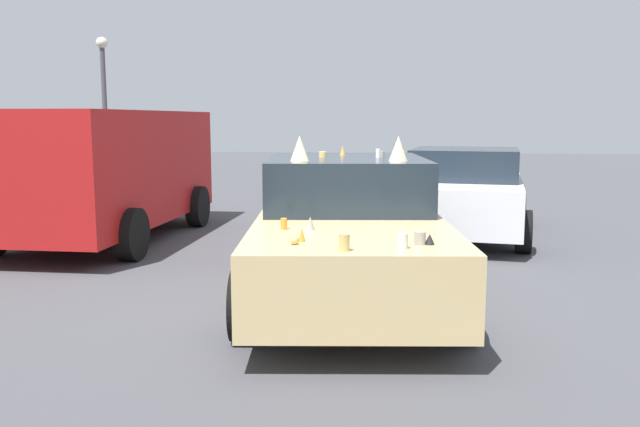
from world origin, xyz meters
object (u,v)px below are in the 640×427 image
Objects in this scene: parked_van_row_back_center at (104,168)px; lot_lamp_post at (104,99)px; parked_sedan_far_right at (465,192)px; art_car_decorated at (347,228)px.

lot_lamp_post reaches higher than parked_van_row_back_center.
parked_sedan_far_right is (0.99, -5.70, -0.43)m from parked_van_row_back_center.
art_car_decorated is 4.19m from parked_sedan_far_right.
parked_van_row_back_center is 1.10× the size of parked_sedan_far_right.
lot_lamp_post is at bearing -155.24° from parked_van_row_back_center.
parked_sedan_far_right is (3.84, -1.68, -0.02)m from art_car_decorated.
parked_van_row_back_center is 1.25× the size of lot_lamp_post.
art_car_decorated is at bearing 165.57° from parked_sedan_far_right.
parked_sedan_far_right is at bearing -121.42° from lot_lamp_post.
parked_sedan_far_right is 1.13× the size of lot_lamp_post.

